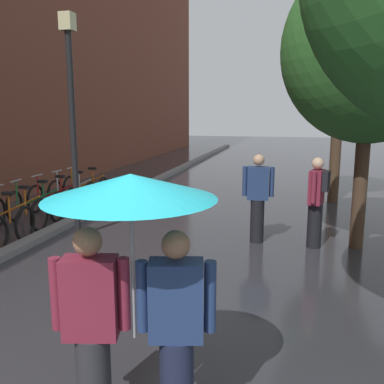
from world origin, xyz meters
name	(u,v)px	position (x,y,z in m)	size (l,w,h in m)	color
kerb_strip	(133,191)	(-3.20, 10.00, 0.06)	(0.30, 36.00, 0.12)	slate
street_tree_1	(370,50)	(2.74, 6.07, 3.49)	(3.00, 3.00, 5.09)	#473323
street_tree_2	(342,53)	(2.62, 10.17, 3.96)	(2.53, 2.53, 5.40)	#473323
parked_bicycle_3	(1,221)	(-3.90, 4.90, 0.38)	(1.14, 0.79, 0.96)	black
parked_bicycle_4	(17,213)	(-4.02, 5.59, 0.38)	(1.11, 0.75, 0.96)	black
parked_bicycle_5	(36,205)	(-4.07, 6.32, 0.38)	(1.15, 0.82, 0.96)	black
parked_bicycle_6	(54,199)	(-4.08, 7.09, 0.38)	(1.08, 0.70, 0.96)	black
parked_bicycle_7	(73,193)	(-4.01, 7.86, 0.38)	(1.09, 0.72, 0.96)	black
parked_bicycle_8	(86,188)	(-4.00, 8.59, 0.38)	(1.10, 0.73, 0.96)	black
couple_under_umbrella	(132,259)	(0.49, 0.78, 1.42)	(1.24, 1.24, 2.05)	#2D2D33
street_lamp_post	(72,110)	(-2.60, 5.53, 2.49)	(0.24, 0.24, 4.25)	black
pedestrian_walking_midground	(258,198)	(0.93, 5.98, 0.86)	(0.59, 0.26, 1.68)	black
pedestrian_walking_far	(317,200)	(1.99, 5.90, 0.89)	(0.39, 0.57, 1.66)	black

